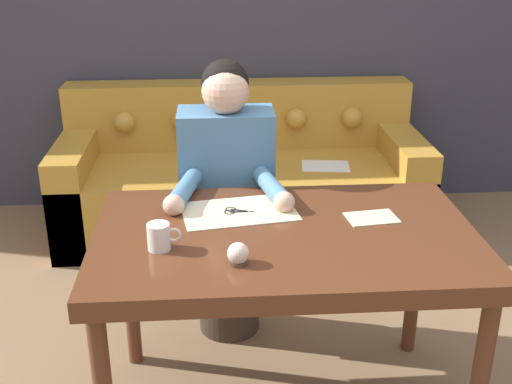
{
  "coord_description": "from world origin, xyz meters",
  "views": [
    {
      "loc": [
        -0.13,
        -2.0,
        1.77
      ],
      "look_at": [
        0.02,
        0.11,
        0.88
      ],
      "focal_mm": 45.0,
      "sensor_mm": 36.0,
      "label": 1
    }
  ],
  "objects_px": {
    "scissors": "(241,212)",
    "pin_cushion": "(238,254)",
    "person": "(227,204)",
    "couch": "(241,180)",
    "dining_table": "(285,252)",
    "mug": "(159,237)"
  },
  "relations": [
    {
      "from": "couch",
      "to": "pin_cushion",
      "type": "bearing_deg",
      "value": -92.88
    },
    {
      "from": "scissors",
      "to": "pin_cushion",
      "type": "height_order",
      "value": "pin_cushion"
    },
    {
      "from": "dining_table",
      "to": "couch",
      "type": "xyz_separation_m",
      "value": [
        -0.08,
        1.7,
        -0.39
      ]
    },
    {
      "from": "pin_cushion",
      "to": "person",
      "type": "bearing_deg",
      "value": 91.08
    },
    {
      "from": "couch",
      "to": "scissors",
      "type": "bearing_deg",
      "value": -92.63
    },
    {
      "from": "couch",
      "to": "pin_cushion",
      "type": "distance_m",
      "value": 1.98
    },
    {
      "from": "mug",
      "to": "person",
      "type": "bearing_deg",
      "value": 70.47
    },
    {
      "from": "couch",
      "to": "person",
      "type": "distance_m",
      "value": 1.18
    },
    {
      "from": "dining_table",
      "to": "couch",
      "type": "bearing_deg",
      "value": 92.61
    },
    {
      "from": "couch",
      "to": "pin_cushion",
      "type": "height_order",
      "value": "couch"
    },
    {
      "from": "dining_table",
      "to": "person",
      "type": "xyz_separation_m",
      "value": [
        -0.19,
        0.57,
        -0.06
      ]
    },
    {
      "from": "person",
      "to": "pin_cushion",
      "type": "height_order",
      "value": "person"
    },
    {
      "from": "dining_table",
      "to": "mug",
      "type": "relative_size",
      "value": 11.79
    },
    {
      "from": "person",
      "to": "scissors",
      "type": "bearing_deg",
      "value": -84.13
    },
    {
      "from": "mug",
      "to": "dining_table",
      "type": "bearing_deg",
      "value": 13.15
    },
    {
      "from": "scissors",
      "to": "pin_cushion",
      "type": "relative_size",
      "value": 2.77
    },
    {
      "from": "dining_table",
      "to": "couch",
      "type": "distance_m",
      "value": 1.74
    },
    {
      "from": "dining_table",
      "to": "couch",
      "type": "height_order",
      "value": "couch"
    },
    {
      "from": "dining_table",
      "to": "person",
      "type": "height_order",
      "value": "person"
    },
    {
      "from": "pin_cushion",
      "to": "scissors",
      "type": "bearing_deg",
      "value": 86.15
    },
    {
      "from": "dining_table",
      "to": "pin_cushion",
      "type": "bearing_deg",
      "value": -128.81
    },
    {
      "from": "scissors",
      "to": "pin_cushion",
      "type": "xyz_separation_m",
      "value": [
        -0.03,
        -0.39,
        0.03
      ]
    }
  ]
}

